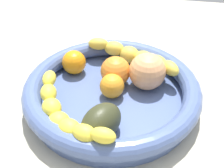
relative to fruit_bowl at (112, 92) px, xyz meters
The scene contains 9 objects.
kitchen_counter 4.50cm from the fruit_bowl, ahead, with size 120.00×120.00×3.00cm, color #B4AE97.
fruit_bowl is the anchor object (origin of this frame).
banana_draped_left 12.80cm from the fruit_bowl, 147.38° to the left, with size 16.56×17.16×6.12cm.
banana_draped_right 11.56cm from the fruit_bowl, 17.72° to the right, with size 11.97×21.97×5.14cm.
orange_front 12.09cm from the fruit_bowl, 55.41° to the left, with size 5.38×5.38×5.38cm, color orange.
orange_mid_left 1.53cm from the fruit_bowl, 61.39° to the right, with size 5.01×5.01×5.01cm, color orange.
orange_mid_right 4.80cm from the fruit_bowl, ahead, with size 6.40×6.40×6.40cm, color orange.
avocado_dark 10.95cm from the fruit_bowl, behind, with size 8.42×5.75×6.31cm, color #343820.
peach_blush 8.50cm from the fruit_bowl, 57.02° to the right, with size 7.80×7.80×7.80cm, color #EDA369.
Camera 1 is at (-45.93, -8.02, 44.02)cm, focal length 46.96 mm.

